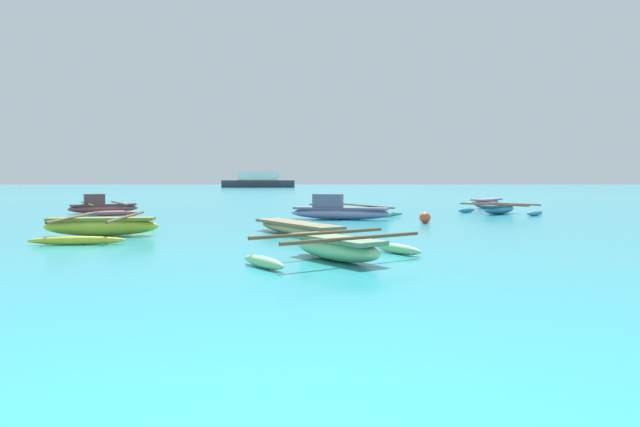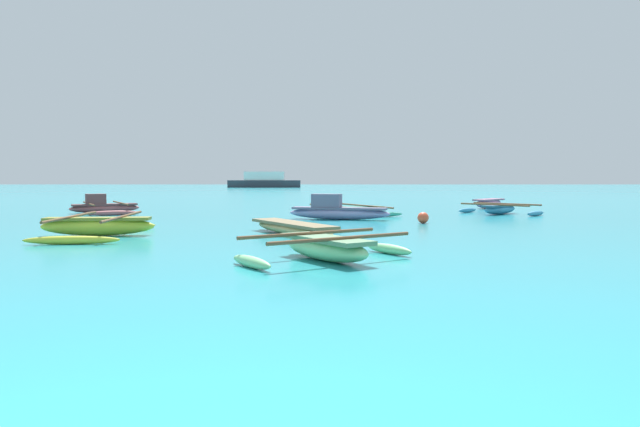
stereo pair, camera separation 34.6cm
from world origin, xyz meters
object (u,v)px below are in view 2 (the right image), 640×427
object	(u,v)px
moored_boat_2	(338,210)
moored_boat_4	(327,248)
moored_boat_1	(100,226)
moored_boat_6	(351,210)
distant_ferry	(266,181)
moored_boat_7	(294,228)
mooring_buoy_0	(425,218)
moored_boat_5	(105,207)
moored_boat_3	(490,203)
moored_boat_0	(502,209)

from	to	relation	value
moored_boat_2	moored_boat_4	distance (m)	10.30
moored_boat_1	moored_boat_6	xyz separation A→B (m)	(7.10, 8.77, -0.08)
moored_boat_2	distant_ferry	world-z (taller)	distant_ferry
moored_boat_1	moored_boat_7	world-z (taller)	moored_boat_1
moored_boat_7	mooring_buoy_0	world-z (taller)	mooring_buoy_0
moored_boat_5	moored_boat_7	size ratio (longest dim) A/B	1.22
moored_boat_3	moored_boat_7	size ratio (longest dim) A/B	0.58
moored_boat_5	moored_boat_6	bearing A→B (deg)	-32.85
moored_boat_1	moored_boat_2	bearing A→B (deg)	36.74
moored_boat_3	moored_boat_6	size ratio (longest dim) A/B	0.42
distant_ferry	moored_boat_1	bearing A→B (deg)	-87.97
moored_boat_6	moored_boat_7	bearing A→B (deg)	-129.95
moored_boat_4	distant_ferry	distance (m)	76.28
distant_ferry	moored_boat_7	bearing A→B (deg)	-83.83
moored_boat_3	moored_boat_0	bearing A→B (deg)	-147.64
moored_boat_0	distant_ferry	distance (m)	64.54
moored_boat_0	distant_ferry	bearing A→B (deg)	60.35
moored_boat_2	moored_boat_3	distance (m)	10.97
moored_boat_2	moored_boat_5	xyz separation A→B (m)	(-9.99, 3.79, -0.06)
moored_boat_3	moored_boat_4	bearing A→B (deg)	-161.51
moored_boat_5	moored_boat_2	bearing A→B (deg)	-49.28
moored_boat_5	moored_boat_3	bearing A→B (deg)	-16.19
moored_boat_2	moored_boat_7	size ratio (longest dim) A/B	1.01
moored_boat_1	moored_boat_3	size ratio (longest dim) A/B	2.03
moored_boat_1	distant_ferry	distance (m)	71.35
moored_boat_3	moored_boat_5	xyz separation A→B (m)	(-17.83, -3.89, 0.01)
mooring_buoy_0	distant_ferry	size ratio (longest dim) A/B	0.03
moored_boat_0	distant_ferry	world-z (taller)	distant_ferry
moored_boat_5	moored_boat_6	distance (m)	10.62
mooring_buoy_0	moored_boat_0	bearing A→B (deg)	49.51
moored_boat_3	moored_boat_6	world-z (taller)	moored_boat_3
moored_boat_1	moored_boat_2	size ratio (longest dim) A/B	1.16
moored_boat_1	moored_boat_4	xyz separation A→B (m)	(6.00, -4.50, -0.01)
moored_boat_0	moored_boat_5	bearing A→B (deg)	133.28
moored_boat_3	moored_boat_7	bearing A→B (deg)	-171.34
moored_boat_4	distant_ferry	world-z (taller)	distant_ferry
moored_boat_4	moored_boat_7	world-z (taller)	moored_boat_4
moored_boat_0	moored_boat_7	world-z (taller)	moored_boat_0
moored_boat_6	moored_boat_1	bearing A→B (deg)	-156.10
moored_boat_1	moored_boat_5	size ratio (longest dim) A/B	0.96
moored_boat_1	mooring_buoy_0	distance (m)	10.15
moored_boat_2	moored_boat_0	bearing A→B (deg)	38.75
moored_boat_0	moored_boat_5	distance (m)	16.93
moored_boat_5	moored_boat_1	bearing A→B (deg)	-98.49
moored_boat_5	moored_boat_7	world-z (taller)	moored_boat_5
moored_boat_6	mooring_buoy_0	size ratio (longest dim) A/B	13.57
moored_boat_7	moored_boat_0	bearing A→B (deg)	104.84
moored_boat_0	moored_boat_1	distance (m)	16.03
moored_boat_3	moored_boat_7	distance (m)	16.13
moored_boat_2	moored_boat_4	bearing A→B (deg)	-77.37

